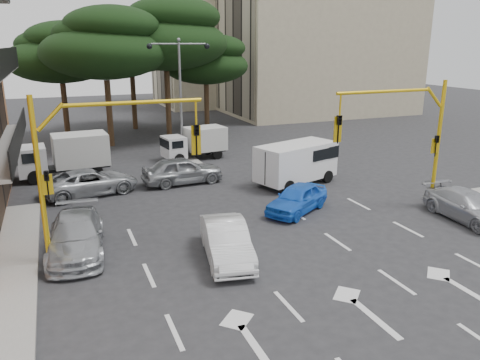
# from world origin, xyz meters

# --- Properties ---
(ground) EXTENTS (120.00, 120.00, 0.00)m
(ground) POSITION_xyz_m (0.00, 0.00, 0.00)
(ground) COLOR #28282B
(ground) RESTS_ON ground
(median_strip) EXTENTS (1.40, 6.00, 0.15)m
(median_strip) POSITION_xyz_m (0.00, 16.00, 0.07)
(median_strip) COLOR gray
(median_strip) RESTS_ON ground
(apartment_beige_near) EXTENTS (20.20, 12.15, 18.70)m
(apartment_beige_near) POSITION_xyz_m (19.95, 32.00, 9.35)
(apartment_beige_near) COLOR tan
(apartment_beige_near) RESTS_ON ground
(apartment_beige_far) EXTENTS (16.20, 12.15, 16.70)m
(apartment_beige_far) POSITION_xyz_m (12.95, 44.00, 8.35)
(apartment_beige_far) COLOR tan
(apartment_beige_far) RESTS_ON ground
(pine_left_near) EXTENTS (9.15, 9.15, 10.23)m
(pine_left_near) POSITION_xyz_m (-3.94, 21.96, 7.60)
(pine_left_near) COLOR #382616
(pine_left_near) RESTS_ON ground
(pine_center) EXTENTS (9.98, 9.98, 11.16)m
(pine_center) POSITION_xyz_m (1.06, 23.96, 8.30)
(pine_center) COLOR #382616
(pine_center) RESTS_ON ground
(pine_left_far) EXTENTS (8.32, 8.32, 9.30)m
(pine_left_far) POSITION_xyz_m (-6.94, 25.96, 6.91)
(pine_left_far) COLOR #382616
(pine_left_far) RESTS_ON ground
(pine_right) EXTENTS (7.49, 7.49, 8.37)m
(pine_right) POSITION_xyz_m (5.06, 25.96, 6.22)
(pine_right) COLOR #382616
(pine_right) RESTS_ON ground
(pine_back) EXTENTS (9.15, 9.15, 10.23)m
(pine_back) POSITION_xyz_m (-0.94, 28.96, 7.60)
(pine_back) COLOR #382616
(pine_back) RESTS_ON ground
(signal_mast_right) EXTENTS (5.79, 0.37, 6.00)m
(signal_mast_right) POSITION_xyz_m (6.80, 1.99, 3.88)
(signal_mast_right) COLOR gold
(signal_mast_right) RESTS_ON ground
(signal_mast_left) EXTENTS (5.79, 0.37, 6.00)m
(signal_mast_left) POSITION_xyz_m (-6.80, 1.99, 3.88)
(signal_mast_left) COLOR gold
(signal_mast_left) RESTS_ON ground
(street_lamp_center) EXTENTS (4.16, 0.36, 7.77)m
(street_lamp_center) POSITION_xyz_m (0.00, 16.00, 5.43)
(street_lamp_center) COLOR slate
(street_lamp_center) RESTS_ON median_strip
(car_white_hatch) EXTENTS (2.21, 4.41, 1.39)m
(car_white_hatch) POSITION_xyz_m (-2.60, 0.25, 0.69)
(car_white_hatch) COLOR silver
(car_white_hatch) RESTS_ON ground
(car_blue_compact) EXTENTS (4.05, 3.33, 1.30)m
(car_blue_compact) POSITION_xyz_m (2.18, 3.69, 0.65)
(car_blue_compact) COLOR blue
(car_blue_compact) RESTS_ON ground
(car_silver_wagon) EXTENTS (2.43, 5.00, 1.40)m
(car_silver_wagon) POSITION_xyz_m (-7.64, 2.76, 0.70)
(car_silver_wagon) COLOR #A5A8AD
(car_silver_wagon) RESTS_ON ground
(car_silver_cross_a) EXTENTS (5.16, 3.16, 1.33)m
(car_silver_cross_a) POSITION_xyz_m (-6.52, 10.02, 0.67)
(car_silver_cross_a) COLOR #A5A9AD
(car_silver_cross_a) RESTS_ON ground
(car_silver_cross_b) EXTENTS (4.55, 2.00, 1.52)m
(car_silver_cross_b) POSITION_xyz_m (-1.57, 10.15, 0.76)
(car_silver_cross_b) COLOR #93969A
(car_silver_cross_b) RESTS_ON ground
(car_silver_parked) EXTENTS (2.03, 4.53, 1.29)m
(car_silver_parked) POSITION_xyz_m (8.70, -0.08, 0.64)
(car_silver_parked) COLOR #AFB0B7
(car_silver_parked) RESTS_ON ground
(van_white) EXTENTS (5.07, 3.42, 2.32)m
(van_white) POSITION_xyz_m (4.28, 7.73, 1.16)
(van_white) COLOR white
(van_white) RESTS_ON ground
(box_truck_a) EXTENTS (5.21, 2.46, 2.50)m
(box_truck_a) POSITION_xyz_m (-7.58, 14.00, 1.25)
(box_truck_a) COLOR silver
(box_truck_a) RESTS_ON ground
(box_truck_b) EXTENTS (4.53, 2.37, 2.13)m
(box_truck_b) POSITION_xyz_m (0.74, 15.50, 1.06)
(box_truck_b) COLOR silver
(box_truck_b) RESTS_ON ground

